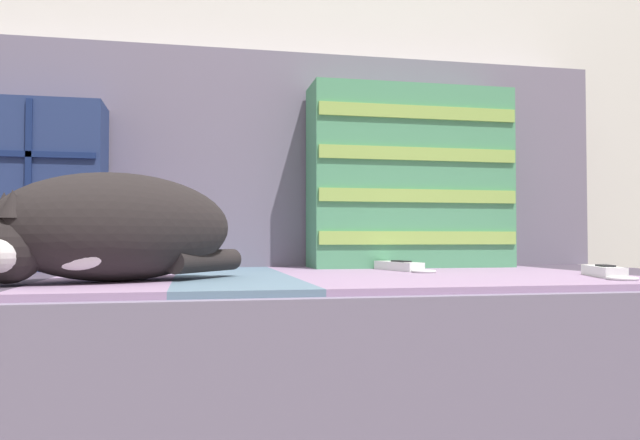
{
  "coord_description": "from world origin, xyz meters",
  "views": [
    {
      "loc": [
        -0.17,
        -1.05,
        0.44
      ],
      "look_at": [
        0.05,
        0.05,
        0.48
      ],
      "focal_mm": 35.0,
      "sensor_mm": 36.0,
      "label": 1
    }
  ],
  "objects": [
    {
      "name": "sleeping_cat",
      "position": [
        -0.3,
        -0.05,
        0.46
      ],
      "size": [
        0.41,
        0.32,
        0.17
      ],
      "color": "black",
      "rests_on": "couch"
    },
    {
      "name": "game_remote_near",
      "position": [
        0.25,
        0.19,
        0.39
      ],
      "size": [
        0.08,
        0.19,
        0.02
      ],
      "color": "white",
      "rests_on": "couch"
    },
    {
      "name": "throw_pillow_striped",
      "position": [
        0.33,
        0.33,
        0.59
      ],
      "size": [
        0.47,
        0.14,
        0.42
      ],
      "color": "#4C9366",
      "rests_on": "couch"
    },
    {
      "name": "sofa_backrest",
      "position": [
        0.0,
        0.48,
        0.63
      ],
      "size": [
        1.69,
        0.14,
        0.51
      ],
      "color": "slate",
      "rests_on": "couch"
    },
    {
      "name": "game_remote_far",
      "position": [
        0.53,
        -0.09,
        0.39
      ],
      "size": [
        0.1,
        0.19,
        0.02
      ],
      "color": "white",
      "rests_on": "couch"
    },
    {
      "name": "couch",
      "position": [
        0.0,
        0.13,
        0.19
      ],
      "size": [
        1.72,
        0.84,
        0.38
      ],
      "color": "#3D3838",
      "rests_on": "ground_plane"
    },
    {
      "name": "throw_pillow_quilted",
      "position": [
        -0.56,
        0.33,
        0.55
      ],
      "size": [
        0.4,
        0.14,
        0.35
      ],
      "color": "navy",
      "rests_on": "couch"
    }
  ]
}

